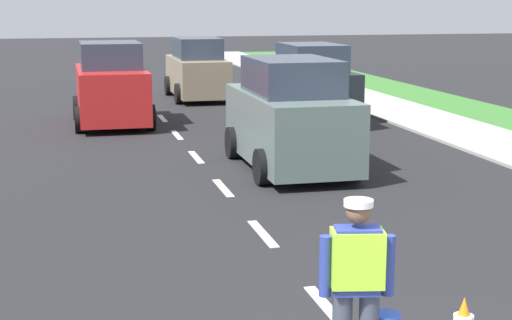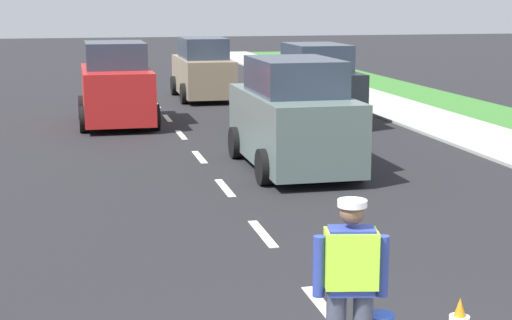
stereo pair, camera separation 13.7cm
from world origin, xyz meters
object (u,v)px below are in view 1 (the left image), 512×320
Objects in this scene: road_worker at (359,281)px; car_outgoing_far at (197,71)px; car_outgoing_ahead at (290,118)px; car_parked_far at (310,86)px; car_oncoming_second at (111,87)px.

car_outgoing_far reaches higher than road_worker.
car_outgoing_ahead is at bearing -90.49° from car_outgoing_far.
car_outgoing_far is at bearing 84.48° from road_worker.
car_outgoing_far is at bearing 109.67° from car_parked_far.
car_oncoming_second reaches higher than road_worker.
car_parked_far is (5.40, -0.84, -0.03)m from car_oncoming_second.
car_outgoing_far is (3.23, 5.25, -0.07)m from car_oncoming_second.
car_outgoing_far is (0.10, 12.04, -0.07)m from car_outgoing_ahead.
car_oncoming_second is at bearing -121.58° from car_outgoing_far.
road_worker is 0.41× the size of car_parked_far.
car_outgoing_ahead is 1.02× the size of car_outgoing_far.
road_worker is 21.19m from car_outgoing_far.
car_oncoming_second is at bearing 171.17° from car_parked_far.
road_worker is 0.43× the size of car_oncoming_second.
road_worker is at bearing -105.68° from car_parked_far.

